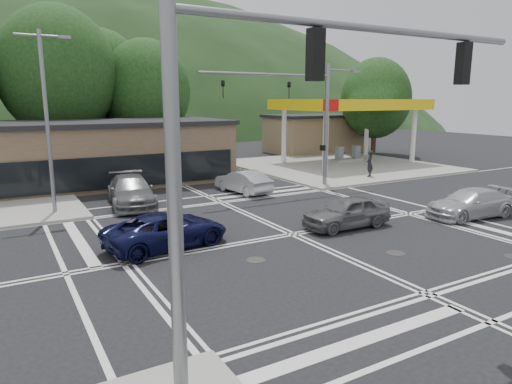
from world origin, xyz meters
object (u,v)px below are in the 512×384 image
car_grey_center (347,212)px  car_northbound (131,191)px  car_silver_east (471,203)px  pedestrian (370,163)px  car_queue_b (179,161)px  car_blue_west (167,230)px  car_queue_a (243,182)px

car_grey_center → car_northbound: bearing=-140.5°
car_grey_center → car_northbound: (-7.33, 9.30, 0.09)m
car_silver_east → car_northbound: (-13.92, 10.91, 0.11)m
car_grey_center → pedestrian: bearing=133.5°
car_queue_b → pedestrian: 15.31m
car_blue_west → car_grey_center: (8.04, -1.34, 0.03)m
car_northbound → pedestrian: bearing=8.5°
car_grey_center → car_queue_b: size_ratio=0.95×
car_northbound → pedestrian: 17.59m
car_blue_west → car_queue_a: 11.06m
car_queue_b → car_northbound: (-6.86, -10.93, 0.06)m
car_grey_center → car_queue_b: bearing=-177.4°
car_silver_east → car_northbound: car_northbound is taller
car_silver_east → car_queue_b: bearing=-155.7°
car_northbound → car_grey_center: bearing=-43.3°
car_blue_west → car_queue_a: car_queue_a is taller
car_queue_a → pedestrian: 10.62m
car_grey_center → pedestrian: size_ratio=2.20×
car_blue_west → car_queue_a: (7.69, 7.96, 0.02)m
car_blue_west → car_queue_a: size_ratio=1.15×
car_grey_center → car_silver_east: 6.78m
car_northbound → car_silver_east: bearing=-29.7°
car_queue_a → car_northbound: 6.98m
car_grey_center → car_northbound: car_northbound is taller
car_blue_west → car_northbound: bearing=-14.8°
car_blue_west → car_silver_east: car_silver_east is taller
car_grey_center → car_queue_a: size_ratio=0.98×
car_queue_b → pedestrian: pedestrian is taller
car_queue_b → car_queue_a: bearing=86.0°
car_blue_west → car_queue_b: 20.34m
car_grey_center → car_queue_a: car_grey_center is taller
car_silver_east → car_queue_b: (-7.06, 21.84, 0.06)m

